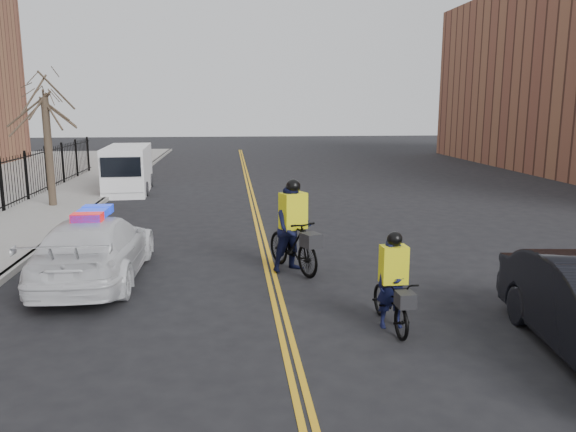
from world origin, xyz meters
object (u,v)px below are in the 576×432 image
Objects in this scene: police_cruiser at (95,248)px; cyclist_near at (393,294)px; cargo_van at (128,170)px; cyclist_far at (293,235)px.

cyclist_near reaches higher than police_cruiser.
cargo_van is 18.18m from cyclist_near.
cargo_van is 2.80× the size of cyclist_near.
police_cruiser is 2.80× the size of cyclist_near.
cargo_van reaches higher than police_cruiser.
cyclist_near is 0.80× the size of cyclist_far.
cyclist_far reaches higher than police_cruiser.
cargo_van is at bearing 110.99° from cyclist_near.
cyclist_near is at bearing 150.56° from police_cruiser.
cyclist_near is (7.39, -16.60, -0.40)m from cargo_van.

